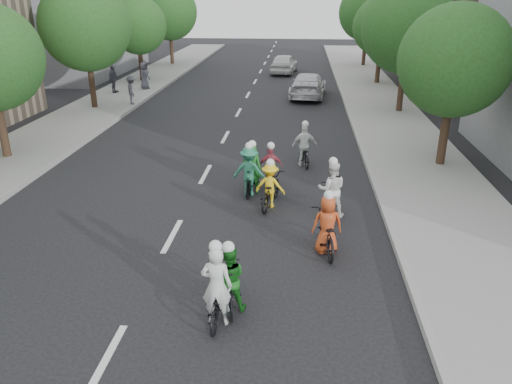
# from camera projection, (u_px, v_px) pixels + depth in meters

# --- Properties ---
(ground) EXTENTS (120.00, 120.00, 0.00)m
(ground) POSITION_uv_depth(u_px,v_px,m) (172.00, 236.00, 13.77)
(ground) COLOR black
(ground) RESTS_ON ground
(sidewalk_left) EXTENTS (4.00, 80.00, 0.15)m
(sidewalk_left) POSITION_uv_depth(u_px,v_px,m) (58.00, 131.00, 23.63)
(sidewalk_left) COLOR gray
(sidewalk_left) RESTS_ON ground
(curb_left) EXTENTS (0.18, 80.00, 0.18)m
(curb_left) POSITION_uv_depth(u_px,v_px,m) (98.00, 132.00, 23.47)
(curb_left) COLOR #999993
(curb_left) RESTS_ON ground
(sidewalk_right) EXTENTS (4.00, 80.00, 0.15)m
(sidewalk_right) POSITION_uv_depth(u_px,v_px,m) (402.00, 140.00, 22.30)
(sidewalk_right) COLOR gray
(sidewalk_right) RESTS_ON ground
(curb_right) EXTENTS (0.18, 80.00, 0.18)m
(curb_right) POSITION_uv_depth(u_px,v_px,m) (358.00, 138.00, 22.46)
(curb_right) COLOR #999993
(curb_right) RESTS_ON ground
(bldg_sw) EXTENTS (10.00, 14.00, 8.00)m
(bldg_sw) POSITION_uv_depth(u_px,v_px,m) (57.00, 21.00, 39.43)
(bldg_sw) COLOR slate
(bldg_sw) RESTS_ON ground
(bldg_se) EXTENTS (10.00, 14.00, 8.00)m
(bldg_se) POSITION_uv_depth(u_px,v_px,m) (493.00, 27.00, 33.08)
(bldg_se) COLOR gray
(bldg_se) RESTS_ON ground
(tree_l_3) EXTENTS (4.80, 4.80, 6.93)m
(tree_l_3) POSITION_uv_depth(u_px,v_px,m) (85.00, 26.00, 26.59)
(tree_l_3) COLOR black
(tree_l_3) RESTS_ON ground
(tree_l_4) EXTENTS (4.00, 4.00, 5.97)m
(tree_l_4) POSITION_uv_depth(u_px,v_px,m) (138.00, 26.00, 35.10)
(tree_l_4) COLOR black
(tree_l_4) RESTS_ON ground
(tree_l_5) EXTENTS (4.80, 4.80, 6.93)m
(tree_l_5) POSITION_uv_depth(u_px,v_px,m) (169.00, 12.00, 43.20)
(tree_l_5) COLOR black
(tree_l_5) RESTS_ON ground
(tree_r_0) EXTENTS (4.00, 4.00, 5.97)m
(tree_r_0) POSITION_uv_depth(u_px,v_px,m) (455.00, 61.00, 17.64)
(tree_r_0) COLOR black
(tree_r_0) RESTS_ON ground
(tree_r_1) EXTENTS (4.80, 4.80, 6.93)m
(tree_r_1) POSITION_uv_depth(u_px,v_px,m) (408.00, 27.00, 25.73)
(tree_r_1) COLOR black
(tree_r_1) RESTS_ON ground
(tree_r_2) EXTENTS (4.00, 4.00, 5.97)m
(tree_r_2) POSITION_uv_depth(u_px,v_px,m) (382.00, 26.00, 34.24)
(tree_r_2) COLOR black
(tree_r_2) RESTS_ON ground
(tree_r_3) EXTENTS (4.80, 4.80, 6.93)m
(tree_r_3) POSITION_uv_depth(u_px,v_px,m) (367.00, 12.00, 42.34)
(tree_r_3) COLOR black
(tree_r_3) RESTS_ON ground
(cyclist_0) EXTENTS (0.65, 1.56, 1.87)m
(cyclist_0) POSITION_uv_depth(u_px,v_px,m) (218.00, 295.00, 10.03)
(cyclist_0) COLOR black
(cyclist_0) RESTS_ON ground
(cyclist_1) EXTENTS (0.80, 1.73, 1.61)m
(cyclist_1) POSITION_uv_depth(u_px,v_px,m) (230.00, 283.00, 10.46)
(cyclist_1) COLOR black
(cyclist_1) RESTS_ON ground
(cyclist_2) EXTENTS (1.04, 2.02, 1.57)m
(cyclist_2) POSITION_uv_depth(u_px,v_px,m) (270.00, 189.00, 15.47)
(cyclist_2) COLOR black
(cyclist_2) RESTS_ON ground
(cyclist_3) EXTENTS (0.88, 1.65, 1.59)m
(cyclist_3) POSITION_uv_depth(u_px,v_px,m) (271.00, 170.00, 17.08)
(cyclist_3) COLOR black
(cyclist_3) RESTS_ON ground
(cyclist_4) EXTENTS (0.90, 2.02, 1.72)m
(cyclist_4) POSITION_uv_depth(u_px,v_px,m) (327.00, 230.00, 12.77)
(cyclist_4) COLOR black
(cyclist_4) RESTS_ON ground
(cyclist_5) EXTENTS (0.62, 1.54, 1.79)m
(cyclist_5) POSITION_uv_depth(u_px,v_px,m) (252.00, 174.00, 16.61)
(cyclist_5) COLOR black
(cyclist_5) RESTS_ON ground
(cyclist_6) EXTENTS (0.83, 1.67, 1.85)m
(cyclist_6) POSITION_uv_depth(u_px,v_px,m) (331.00, 195.00, 14.81)
(cyclist_6) COLOR black
(cyclist_6) RESTS_ON ground
(cyclist_7) EXTENTS (1.10, 1.52, 1.81)m
(cyclist_7) POSITION_uv_depth(u_px,v_px,m) (249.00, 174.00, 16.30)
(cyclist_7) COLOR black
(cyclist_7) RESTS_ON ground
(cyclist_8) EXTENTS (1.01, 1.71, 1.77)m
(cyclist_8) POSITION_uv_depth(u_px,v_px,m) (304.00, 150.00, 19.11)
(cyclist_8) COLOR black
(cyclist_8) RESTS_ON ground
(follow_car_lead) EXTENTS (2.51, 5.30, 1.49)m
(follow_car_lead) POSITION_uv_depth(u_px,v_px,m) (308.00, 85.00, 31.28)
(follow_car_lead) COLOR silver
(follow_car_lead) RESTS_ON ground
(follow_car_trail) EXTENTS (2.29, 4.71, 1.55)m
(follow_car_trail) POSITION_uv_depth(u_px,v_px,m) (284.00, 64.00, 40.24)
(follow_car_trail) COLOR silver
(follow_car_trail) RESTS_ON ground
(spectator_0) EXTENTS (0.97, 1.20, 1.62)m
(spectator_0) POSITION_uv_depth(u_px,v_px,m) (132.00, 90.00, 28.65)
(spectator_0) COLOR #514F5C
(spectator_0) RESTS_ON sidewalk_left
(spectator_1) EXTENTS (0.51, 1.08, 1.80)m
(spectator_1) POSITION_uv_depth(u_px,v_px,m) (113.00, 78.00, 31.83)
(spectator_1) COLOR #4F4E5B
(spectator_1) RESTS_ON sidewalk_left
(spectator_2) EXTENTS (0.76, 0.97, 1.75)m
(spectator_2) POSITION_uv_depth(u_px,v_px,m) (144.00, 76.00, 33.02)
(spectator_2) COLOR #4C4B57
(spectator_2) RESTS_ON sidewalk_left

